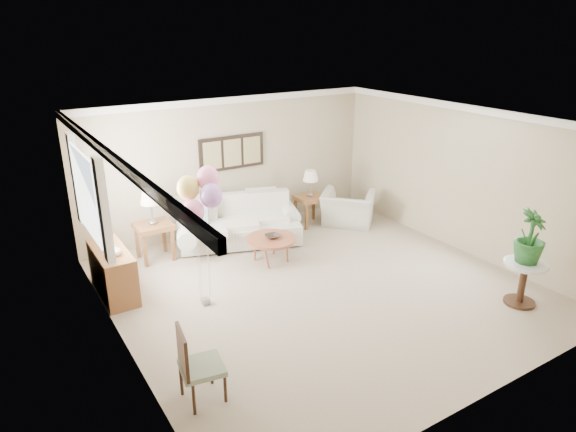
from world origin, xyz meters
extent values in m
plane|color=tan|center=(0.00, 0.00, 0.00)|extent=(6.00, 6.00, 0.00)
cube|color=#B9AE94|center=(0.00, 3.00, 1.30)|extent=(6.00, 0.04, 2.60)
cube|color=#B9AE94|center=(0.00, -3.00, 1.30)|extent=(6.00, 0.04, 2.60)
cube|color=#B9AE94|center=(-3.00, 0.00, 1.30)|extent=(0.04, 6.00, 2.60)
cube|color=#B9AE94|center=(3.00, 0.00, 1.30)|extent=(0.04, 6.00, 2.60)
cube|color=white|center=(0.00, 0.00, 2.59)|extent=(6.00, 6.00, 0.02)
cube|color=white|center=(0.00, 2.97, 2.54)|extent=(6.00, 0.06, 0.12)
cube|color=white|center=(-2.97, 0.00, 2.54)|extent=(0.06, 6.00, 0.12)
cube|color=white|center=(2.97, 0.00, 2.54)|extent=(0.06, 6.00, 0.12)
cube|color=white|center=(-2.98, 1.50, 1.65)|extent=(0.04, 1.40, 1.20)
cube|color=white|center=(-2.94, 0.65, 1.65)|extent=(0.10, 0.22, 1.40)
cube|color=white|center=(-2.94, 2.35, 1.65)|extent=(0.10, 0.22, 1.40)
cube|color=black|center=(0.00, 2.97, 1.55)|extent=(1.35, 0.04, 0.65)
cube|color=#8C8C59|center=(-0.42, 2.94, 1.55)|extent=(0.36, 0.02, 0.52)
cube|color=#8C8C59|center=(0.00, 2.94, 1.55)|extent=(0.36, 0.02, 0.52)
cube|color=#8C8C59|center=(0.42, 2.94, 1.55)|extent=(0.36, 0.02, 0.52)
cube|color=beige|center=(-0.27, 2.20, 0.22)|extent=(2.37, 1.57, 0.36)
cube|color=beige|center=(-0.27, 2.53, 0.62)|extent=(2.15, 0.92, 0.55)
cylinder|color=beige|center=(-1.32, 2.20, 0.45)|extent=(0.59, 0.96, 0.32)
cylinder|color=beige|center=(0.78, 2.20, 0.45)|extent=(0.59, 0.96, 0.32)
cube|color=white|center=(-0.90, 2.15, 0.44)|extent=(0.80, 0.88, 0.12)
cube|color=white|center=(-0.27, 2.15, 0.44)|extent=(0.80, 0.88, 0.12)
cube|color=white|center=(0.36, 2.15, 0.44)|extent=(0.80, 0.88, 0.12)
cube|color=#98B9DA|center=(-1.05, 2.32, 0.66)|extent=(0.38, 0.12, 0.38)
cube|color=#DAC262|center=(0.43, 2.32, 0.66)|extent=(0.38, 0.12, 0.38)
cube|color=#382917|center=(0.58, 2.25, 0.60)|extent=(0.34, 0.10, 0.34)
cube|color=beige|center=(-0.27, 2.20, 0.02)|extent=(2.00, 0.80, 0.04)
cube|color=brown|center=(-1.83, 2.38, 0.62)|extent=(0.61, 0.55, 0.09)
cube|color=brown|center=(-2.07, 2.16, 0.29)|extent=(0.06, 0.06, 0.57)
cube|color=brown|center=(-1.58, 2.16, 0.29)|extent=(0.06, 0.06, 0.57)
cube|color=brown|center=(-2.07, 2.60, 0.29)|extent=(0.06, 0.06, 0.57)
cube|color=brown|center=(-1.58, 2.60, 0.29)|extent=(0.06, 0.06, 0.57)
cube|color=brown|center=(1.39, 2.31, 0.57)|extent=(0.56, 0.51, 0.08)
cube|color=brown|center=(1.16, 2.11, 0.27)|extent=(0.05, 0.05, 0.53)
cube|color=brown|center=(1.61, 2.11, 0.27)|extent=(0.05, 0.05, 0.53)
cube|color=brown|center=(1.16, 2.52, 0.27)|extent=(0.05, 0.05, 0.53)
cube|color=brown|center=(1.61, 2.52, 0.27)|extent=(0.05, 0.05, 0.53)
cylinder|color=gray|center=(-1.83, 2.38, 0.69)|extent=(0.14, 0.14, 0.06)
cylinder|color=gray|center=(-1.83, 2.38, 0.88)|extent=(0.04, 0.04, 0.31)
cone|color=silver|center=(-1.83, 2.38, 1.15)|extent=(0.35, 0.35, 0.25)
cylinder|color=gray|center=(1.39, 2.31, 0.64)|extent=(0.12, 0.12, 0.05)
cylinder|color=gray|center=(1.39, 2.31, 0.80)|extent=(0.04, 0.04, 0.27)
cone|color=silver|center=(1.39, 2.31, 1.04)|extent=(0.30, 0.30, 0.21)
cylinder|color=brown|center=(-0.16, 1.24, 0.41)|extent=(0.86, 0.86, 0.05)
cylinder|color=brown|center=(0.04, 1.44, 0.19)|extent=(0.03, 0.03, 0.39)
cylinder|color=brown|center=(-0.37, 1.44, 0.19)|extent=(0.03, 0.03, 0.39)
cylinder|color=brown|center=(-0.37, 1.03, 0.19)|extent=(0.03, 0.03, 0.39)
cylinder|color=brown|center=(0.04, 1.03, 0.19)|extent=(0.03, 0.03, 0.39)
imported|color=#2D231D|center=(-0.14, 1.22, 0.46)|extent=(0.27, 0.27, 0.06)
imported|color=beige|center=(2.07, 1.94, 0.33)|extent=(1.36, 1.37, 0.67)
cylinder|color=silver|center=(2.21, -1.94, 0.64)|extent=(0.61, 0.61, 0.04)
cylinder|color=#3C1F13|center=(2.21, -1.94, 0.31)|extent=(0.10, 0.10, 0.61)
cylinder|color=#3C1F13|center=(2.21, -1.94, 0.01)|extent=(0.45, 0.45, 0.01)
imported|color=#194818|center=(2.24, -1.92, 1.05)|extent=(0.51, 0.51, 0.78)
cube|color=gray|center=(-2.55, -1.37, 0.41)|extent=(0.52, 0.52, 0.06)
cylinder|color=#3C1F13|center=(-2.73, -1.55, 0.19)|extent=(0.04, 0.04, 0.37)
cylinder|color=#3C1F13|center=(-2.37, -1.55, 0.19)|extent=(0.04, 0.04, 0.37)
cylinder|color=#3C1F13|center=(-2.73, -1.19, 0.19)|extent=(0.04, 0.04, 0.37)
cylinder|color=#3C1F13|center=(-2.37, -1.19, 0.19)|extent=(0.04, 0.04, 0.37)
cube|color=#3C1F13|center=(-2.75, -1.37, 0.68)|extent=(0.10, 0.43, 0.50)
cube|color=brown|center=(-2.76, 1.50, 0.37)|extent=(0.45, 1.20, 0.74)
cube|color=#3C1F13|center=(-2.75, 1.20, 0.37)|extent=(0.46, 0.02, 0.70)
cube|color=#3C1F13|center=(-2.75, 1.80, 0.37)|extent=(0.46, 0.02, 0.70)
imported|color=white|center=(-2.74, 1.25, 0.82)|extent=(0.21, 0.21, 0.17)
imported|color=#B5BCAA|center=(-2.74, 1.68, 0.83)|extent=(0.22, 0.22, 0.17)
cube|color=gray|center=(-1.72, 0.49, 0.04)|extent=(0.11, 0.11, 0.09)
ellipsoid|color=pink|center=(-1.83, 0.45, 1.48)|extent=(0.31, 0.31, 0.35)
cylinder|color=silver|center=(-1.77, 0.47, 0.69)|extent=(0.01, 0.01, 1.21)
ellipsoid|color=#BA7DE2|center=(-1.57, 0.42, 1.67)|extent=(0.31, 0.31, 0.35)
cylinder|color=silver|center=(-1.64, 0.46, 0.79)|extent=(0.01, 0.01, 1.41)
ellipsoid|color=#EDCA57|center=(-1.81, 0.63, 1.77)|extent=(0.31, 0.31, 0.35)
cylinder|color=silver|center=(-1.77, 0.56, 0.84)|extent=(0.01, 0.01, 1.50)
ellipsoid|color=pink|center=(-1.53, 0.58, 1.88)|extent=(0.31, 0.31, 0.35)
cylinder|color=silver|center=(-1.63, 0.54, 0.89)|extent=(0.01, 0.01, 1.61)
camera|label=1|loc=(-4.20, -5.74, 3.87)|focal=32.00mm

